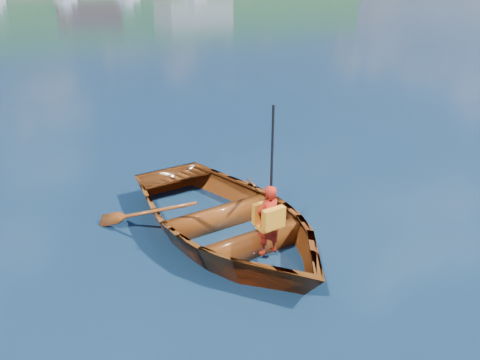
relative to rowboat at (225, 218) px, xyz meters
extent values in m
plane|color=#0D2444|center=(-0.85, -0.34, -0.30)|extent=(600.00, 600.00, 0.00)
imported|color=brown|center=(0.00, 0.00, 0.00)|extent=(3.20, 4.44, 0.91)
imported|color=red|center=(0.16, -0.90, 0.32)|extent=(0.38, 0.26, 1.04)
cube|color=orange|center=(0.17, -1.02, 0.40)|extent=(0.34, 0.11, 0.30)
cube|color=orange|center=(0.16, -0.78, 0.40)|extent=(0.34, 0.09, 0.30)
cube|color=orange|center=(0.16, -0.90, 0.22)|extent=(0.30, 0.22, 0.05)
cylinder|color=black|center=(0.31, -0.75, 0.84)|extent=(0.04, 0.04, 2.10)
camera|label=1|loc=(-3.26, -5.54, 3.34)|focal=35.00mm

